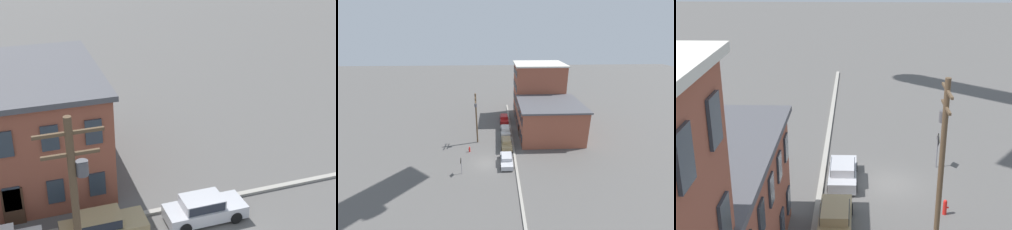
% 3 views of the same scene
% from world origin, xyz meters
% --- Properties ---
extents(ground_plane, '(200.00, 200.00, 0.00)m').
position_xyz_m(ground_plane, '(0.00, 0.00, 0.00)').
color(ground_plane, '#565451').
extents(kerb_strip, '(56.00, 0.36, 0.16)m').
position_xyz_m(kerb_strip, '(0.00, 4.50, 0.08)').
color(kerb_strip, '#9E998E').
rests_on(kerb_strip, ground_plane).
extents(apartment_corner, '(9.55, 10.94, 12.49)m').
position_xyz_m(apartment_corner, '(-19.60, 11.21, 6.26)').
color(apartment_corner, brown).
rests_on(apartment_corner, ground_plane).
extents(apartment_midblock, '(11.75, 11.82, 6.69)m').
position_xyz_m(apartment_midblock, '(-9.43, 11.65, 3.36)').
color(apartment_midblock, brown).
rests_on(apartment_midblock, ground_plane).
extents(car_red, '(4.40, 1.92, 1.43)m').
position_xyz_m(car_red, '(-16.76, 3.33, 0.75)').
color(car_red, '#B21E1E').
rests_on(car_red, ground_plane).
extents(car_white, '(4.40, 1.92, 1.43)m').
position_xyz_m(car_white, '(-10.44, 3.34, 0.75)').
color(car_white, silver).
rests_on(car_white, ground_plane).
extents(car_tan, '(4.40, 1.92, 1.43)m').
position_xyz_m(car_tan, '(-5.24, 3.34, 0.75)').
color(car_tan, tan).
rests_on(car_tan, ground_plane).
extents(car_silver, '(4.40, 1.92, 1.43)m').
position_xyz_m(car_silver, '(0.25, 3.08, 0.75)').
color(car_silver, '#B7B7BC').
rests_on(car_silver, ground_plane).
extents(caution_sign, '(1.06, 0.08, 2.64)m').
position_xyz_m(caution_sign, '(2.55, -3.50, 1.78)').
color(caution_sign, slate).
rests_on(caution_sign, ground_plane).
extents(utility_pole, '(2.40, 0.44, 9.28)m').
position_xyz_m(utility_pole, '(-6.97, -1.93, 5.21)').
color(utility_pole, brown).
rests_on(utility_pole, ground_plane).
extents(fire_hydrant, '(0.24, 0.34, 0.96)m').
position_xyz_m(fire_hydrant, '(-3.58, -3.03, 0.48)').
color(fire_hydrant, red).
rests_on(fire_hydrant, ground_plane).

